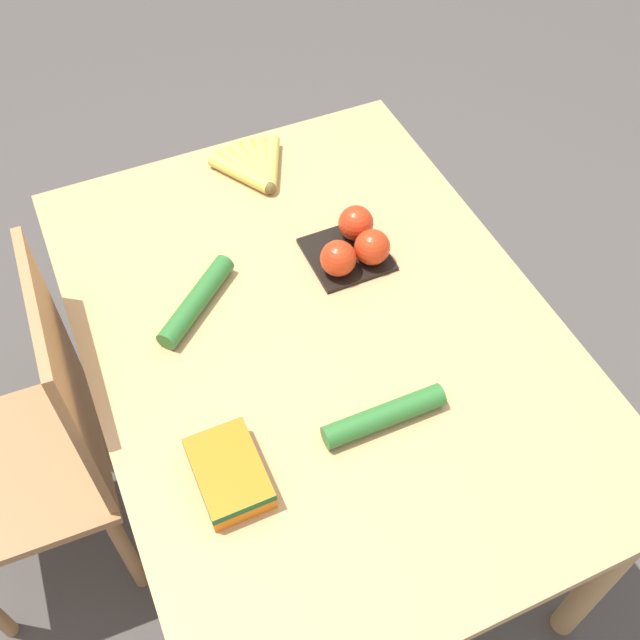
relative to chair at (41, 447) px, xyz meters
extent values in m
plane|color=#4C4742|center=(-0.13, -0.63, -0.49)|extent=(12.00, 12.00, 0.00)
cube|color=tan|center=(-0.13, -0.63, 0.25)|extent=(1.31, 0.95, 0.03)
cylinder|color=tan|center=(-0.73, -1.05, -0.13)|extent=(0.06, 0.06, 0.72)
cylinder|color=tan|center=(0.47, -1.05, -0.13)|extent=(0.06, 0.06, 0.72)
cylinder|color=tan|center=(0.47, -0.21, -0.13)|extent=(0.06, 0.06, 0.72)
cube|color=#A87547|center=(0.00, 0.07, -0.06)|extent=(0.44, 0.42, 0.03)
cube|color=#A87547|center=(0.00, -0.12, 0.21)|extent=(0.39, 0.04, 0.52)
cylinder|color=#A87547|center=(0.18, -0.10, -0.28)|extent=(0.04, 0.04, 0.42)
cylinder|color=#A87547|center=(-0.18, -0.09, -0.28)|extent=(0.04, 0.04, 0.42)
sphere|color=brown|center=(0.30, -0.69, 0.28)|extent=(0.03, 0.03, 0.03)
cylinder|color=#CCC651|center=(0.38, -0.72, 0.28)|extent=(0.18, 0.11, 0.04)
cylinder|color=#CCC651|center=(0.39, -0.71, 0.28)|extent=(0.18, 0.08, 0.04)
cylinder|color=#CCC651|center=(0.39, -0.69, 0.28)|extent=(0.18, 0.04, 0.04)
cylinder|color=#CCC651|center=(0.39, -0.67, 0.28)|extent=(0.18, 0.06, 0.04)
cylinder|color=#CCC651|center=(0.38, -0.66, 0.28)|extent=(0.18, 0.09, 0.04)
cylinder|color=#CCC651|center=(0.38, -0.64, 0.28)|extent=(0.17, 0.12, 0.04)
cube|color=black|center=(0.03, -0.77, 0.27)|extent=(0.17, 0.17, 0.01)
sphere|color=red|center=(-0.01, -0.81, 0.31)|extent=(0.08, 0.08, 0.08)
sphere|color=red|center=(0.08, -0.81, 0.31)|extent=(0.08, 0.08, 0.08)
sphere|color=red|center=(-0.01, -0.73, 0.31)|extent=(0.08, 0.08, 0.08)
cube|color=orange|center=(-0.38, -0.34, 0.29)|extent=(0.17, 0.12, 0.05)
cube|color=#145123|center=(-0.38, -0.34, 0.30)|extent=(0.17, 0.12, 0.02)
cylinder|color=#2D702D|center=(-0.38, -0.65, 0.28)|extent=(0.05, 0.24, 0.05)
cylinder|color=#2D702D|center=(0.03, -0.41, 0.28)|extent=(0.19, 0.21, 0.05)
camera|label=1|loc=(-1.00, -0.24, 1.50)|focal=42.00mm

